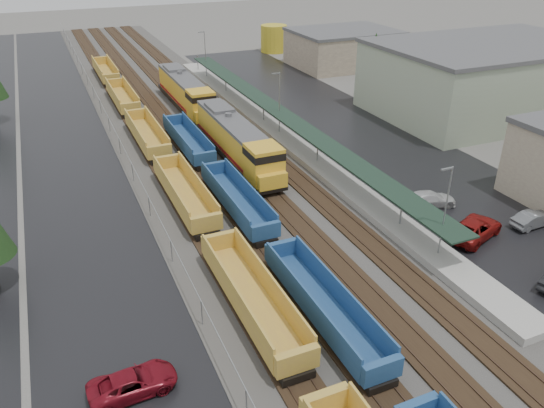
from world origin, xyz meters
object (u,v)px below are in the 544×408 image
Objects in this scene: storage_tank at (274,39)px; parked_car_west_c at (133,383)px; locomotive_trail at (186,92)px; well_string_yellow at (185,193)px; parked_car_east_b at (474,229)px; locomotive_lead at (238,142)px; parked_car_east_c at (430,199)px; parked_car_east_e at (533,219)px; well_string_blue at (323,305)px.

parked_car_west_c is (-43.83, -80.29, -1.99)m from storage_tank.
locomotive_trail is 29.46m from well_string_yellow.
parked_car_east_b is (29.24, 5.50, 0.14)m from parked_car_west_c.
locomotive_lead reaches higher than parked_car_west_c.
parked_car_east_c is 8.82m from parked_car_east_e.
storage_tank reaches higher than parked_car_east_b.
well_string_yellow is (-8.00, -7.32, -1.30)m from locomotive_lead.
storage_tank is (35.16, 59.42, 1.47)m from well_string_yellow.
well_string_blue is (-4.00, -26.88, -1.36)m from locomotive_lead.
locomotive_lead is 27.21m from well_string_blue.
parked_car_east_e is at bearing -123.98° from parked_car_east_c.
well_string_yellow reaches higher than parked_car_east_b.
well_string_blue is at bearing -98.46° from locomotive_lead.
locomotive_trail is 48.07m from well_string_blue.
well_string_blue is 22.84m from parked_car_east_e.
parked_car_east_c is (12.77, -16.67, -1.79)m from locomotive_lead.
parked_car_west_c is at bearing -108.72° from locomotive_trail.
storage_tank is at bearing 59.38° from well_string_yellow.
parked_car_east_b reaches higher than parked_car_east_e.
storage_tank is 76.22m from parked_car_east_b.
parked_car_east_b is (20.57, -15.37, -0.38)m from well_string_yellow.
well_string_yellow is 22.78m from parked_car_east_c.
well_string_blue is 84.92m from storage_tank.
storage_tank is (27.16, 31.09, 0.17)m from locomotive_trail.
parked_car_east_c reaches higher than parked_car_east_e.
locomotive_lead reaches higher than parked_car_east_e.
locomotive_trail reaches higher than parked_car_east_e.
parked_car_west_c is at bearing -120.60° from locomotive_lead.
well_string_yellow is (-8.00, -28.32, -1.30)m from locomotive_trail.
parked_car_west_c is at bearing -118.63° from storage_tank.
well_string_yellow is at bearing -120.62° from storage_tank.
storage_tank reaches higher than parked_car_east_e.
locomotive_trail is 0.18× the size of well_string_yellow.
parked_car_west_c is at bearing 95.06° from parked_car_east_e.
locomotive_lead is at bearing -117.54° from storage_tank.
well_string_yellow is at bearing 80.79° from parked_car_east_c.
parked_car_east_e is (35.23, 4.86, 0.01)m from parked_car_west_c.
locomotive_lead is 4.96× the size of parked_car_east_e.
locomotive_trail is 48.09m from parked_car_east_e.
storage_tank is 1.10× the size of parked_car_east_c.
parked_car_east_b is (12.57, -22.69, -1.68)m from locomotive_lead.
parked_car_east_e is (18.56, -23.33, -1.81)m from locomotive_lead.
well_string_blue is at bearing 136.37° from parked_car_east_c.
storage_tank is at bearing 3.21° from parked_car_east_c.
parked_car_west_c is 29.76m from parked_car_east_b.
storage_tank is 0.90× the size of parked_car_east_b.
parked_car_west_c is 1.17× the size of parked_car_east_e.
parked_car_west_c is (-16.67, -28.19, -1.82)m from locomotive_lead.
locomotive_trail reaches higher than well_string_blue.
well_string_yellow is at bearing 33.10° from parked_car_east_b.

